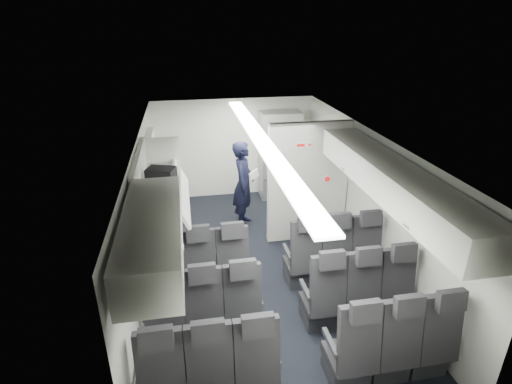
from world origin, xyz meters
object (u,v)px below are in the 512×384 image
object	(u,v)px
galley_unit	(280,155)
carry_on_bag	(161,176)
flight_attendant	(244,184)
seat_row_rear	(304,361)
seat_row_mid	(283,305)
seat_row_front	(268,265)
boarding_door	(155,183)

from	to	relation	value
galley_unit	carry_on_bag	size ratio (longest dim) A/B	5.32
carry_on_bag	flight_attendant	bearing A→B (deg)	71.96
seat_row_rear	galley_unit	bearing A→B (deg)	79.35
seat_row_mid	seat_row_front	bearing A→B (deg)	90.00
seat_row_rear	galley_unit	xyz separation A→B (m)	(0.95, 5.05, 0.55)
seat_row_mid	seat_row_rear	world-z (taller)	same
seat_row_mid	seat_row_rear	size ratio (longest dim) A/B	1.00
seat_row_front	galley_unit	world-z (taller)	galley_unit
seat_row_rear	boarding_door	world-z (taller)	boarding_door
seat_row_rear	flight_attendant	world-z (taller)	flight_attendant
seat_row_mid	boarding_door	world-z (taller)	boarding_door
boarding_door	seat_row_rear	bearing A→B (deg)	-67.13
flight_attendant	carry_on_bag	size ratio (longest dim) A/B	4.65
flight_attendant	carry_on_bag	bearing A→B (deg)	160.19
galley_unit	boarding_door	world-z (taller)	galley_unit
seat_row_front	seat_row_mid	xyz separation A→B (m)	(0.00, -0.90, 0.00)
seat_row_rear	carry_on_bag	bearing A→B (deg)	123.83
seat_row_rear	flight_attendant	bearing A→B (deg)	90.47
seat_row_front	flight_attendant	xyz separation A→B (m)	(-0.03, 2.05, 0.43)
seat_row_rear	flight_attendant	size ratio (longest dim) A/B	2.01
galley_unit	carry_on_bag	world-z (taller)	galley_unit
seat_row_mid	flight_attendant	distance (m)	2.98
seat_row_mid	boarding_door	xyz separation A→B (m)	(-1.64, 2.99, 0.55)
seat_row_rear	carry_on_bag	size ratio (longest dim) A/B	9.33
boarding_door	carry_on_bag	distance (m)	2.01
galley_unit	seat_row_mid	bearing A→B (deg)	-102.88
seat_row_front	carry_on_bag	xyz separation A→B (m)	(-1.39, 0.27, 1.37)
seat_row_mid	carry_on_bag	bearing A→B (deg)	139.86
carry_on_bag	seat_row_mid	bearing A→B (deg)	-20.89
flight_attendant	galley_unit	bearing A→B (deg)	-21.73
seat_row_rear	galley_unit	world-z (taller)	galley_unit
seat_row_mid	galley_unit	size ratio (longest dim) A/B	1.75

